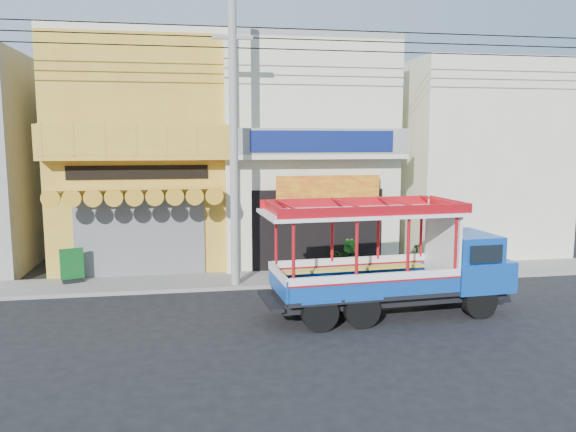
{
  "coord_description": "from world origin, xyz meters",
  "views": [
    {
      "loc": [
        -2.27,
        -13.83,
        4.62
      ],
      "look_at": [
        0.53,
        2.5,
        2.35
      ],
      "focal_mm": 35.0,
      "sensor_mm": 36.0,
      "label": 1
    }
  ],
  "objects_px": {
    "songthaew_truck": "(405,259)",
    "potted_plant_a": "(340,257)",
    "potted_plant_b": "(352,256)",
    "potted_plant_c": "(417,255)",
    "green_sign": "(72,268)",
    "utility_pole": "(238,125)"
  },
  "relations": [
    {
      "from": "utility_pole",
      "to": "songthaew_truck",
      "type": "xyz_separation_m",
      "value": [
        4.1,
        -3.33,
        -3.57
      ]
    },
    {
      "from": "potted_plant_c",
      "to": "potted_plant_a",
      "type": "bearing_deg",
      "value": -53.84
    },
    {
      "from": "songthaew_truck",
      "to": "potted_plant_b",
      "type": "distance_m",
      "value": 4.42
    },
    {
      "from": "utility_pole",
      "to": "green_sign",
      "type": "relative_size",
      "value": 25.7
    },
    {
      "from": "utility_pole",
      "to": "potted_plant_b",
      "type": "bearing_deg",
      "value": 14.56
    },
    {
      "from": "utility_pole",
      "to": "potted_plant_a",
      "type": "bearing_deg",
      "value": 18.66
    },
    {
      "from": "songthaew_truck",
      "to": "potted_plant_a",
      "type": "height_order",
      "value": "songthaew_truck"
    },
    {
      "from": "potted_plant_a",
      "to": "potted_plant_b",
      "type": "bearing_deg",
      "value": -85.51
    },
    {
      "from": "utility_pole",
      "to": "potted_plant_c",
      "type": "relative_size",
      "value": 31.82
    },
    {
      "from": "potted_plant_c",
      "to": "songthaew_truck",
      "type": "bearing_deg",
      "value": 8.99
    },
    {
      "from": "potted_plant_a",
      "to": "potted_plant_c",
      "type": "xyz_separation_m",
      "value": [
        2.8,
        0.05,
        -0.02
      ]
    },
    {
      "from": "green_sign",
      "to": "potted_plant_b",
      "type": "bearing_deg",
      "value": -0.5
    },
    {
      "from": "songthaew_truck",
      "to": "green_sign",
      "type": "height_order",
      "value": "songthaew_truck"
    },
    {
      "from": "green_sign",
      "to": "potted_plant_b",
      "type": "xyz_separation_m",
      "value": [
        9.13,
        -0.08,
        0.1
      ]
    },
    {
      "from": "utility_pole",
      "to": "green_sign",
      "type": "height_order",
      "value": "utility_pole"
    },
    {
      "from": "utility_pole",
      "to": "green_sign",
      "type": "bearing_deg",
      "value": 168.15
    },
    {
      "from": "potted_plant_c",
      "to": "potted_plant_b",
      "type": "bearing_deg",
      "value": -49.39
    },
    {
      "from": "utility_pole",
      "to": "potted_plant_a",
      "type": "distance_m",
      "value": 5.82
    },
    {
      "from": "songthaew_truck",
      "to": "potted_plant_b",
      "type": "xyz_separation_m",
      "value": [
        -0.19,
        4.35,
        -0.79
      ]
    },
    {
      "from": "songthaew_truck",
      "to": "potted_plant_a",
      "type": "distance_m",
      "value": 4.65
    },
    {
      "from": "potted_plant_b",
      "to": "potted_plant_a",
      "type": "bearing_deg",
      "value": 3.2
    },
    {
      "from": "potted_plant_b",
      "to": "potted_plant_c",
      "type": "height_order",
      "value": "potted_plant_b"
    }
  ]
}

